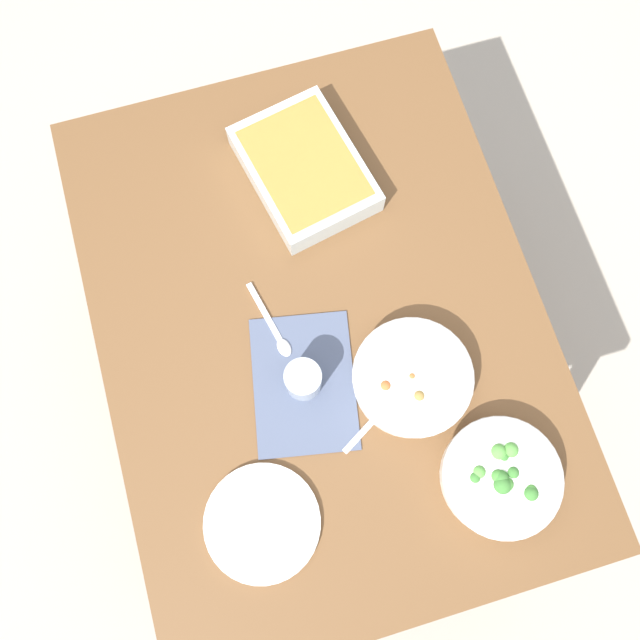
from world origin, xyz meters
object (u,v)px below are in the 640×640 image
broccoli_bowl (501,477)px  side_plate (262,523)px  stew_bowl (412,378)px  spoon_by_stew (383,409)px  drink_cup (303,380)px  baking_dish (305,169)px  spoon_spare (274,330)px  spoon_by_broccoli (477,465)px

broccoli_bowl → side_plate: bearing=-95.8°
stew_bowl → broccoli_bowl: (0.22, 0.10, -0.00)m
side_plate → spoon_by_stew: 0.31m
broccoli_bowl → drink_cup: 0.41m
baking_dish → stew_bowl: bearing=8.9°
drink_cup → spoon_spare: size_ratio=0.49×
baking_dish → drink_cup: 0.45m
drink_cup → spoon_by_stew: (0.09, 0.14, -0.03)m
drink_cup → side_plate: size_ratio=0.39×
drink_cup → spoon_spare: bearing=-167.2°
baking_dish → side_plate: bearing=-22.4°
side_plate → spoon_spare: size_ratio=1.26×
broccoli_bowl → spoon_spare: size_ratio=1.29×
broccoli_bowl → baking_dish: broccoli_bowl is taller
side_plate → spoon_spare: (-0.35, 0.12, -0.00)m
drink_cup → baking_dish: bearing=163.7°
spoon_by_stew → broccoli_bowl: bearing=42.5°
baking_dish → spoon_by_stew: baking_dish is taller
stew_bowl → side_plate: size_ratio=1.07×
baking_dish → side_plate: size_ratio=1.54×
stew_bowl → broccoli_bowl: size_ratio=1.04×
stew_bowl → side_plate: stew_bowl is taller
spoon_spare → stew_bowl: bearing=52.9°
broccoli_bowl → stew_bowl: bearing=-155.9°
broccoli_bowl → spoon_by_broccoli: size_ratio=1.57×
broccoli_bowl → spoon_by_stew: bearing=-137.5°
baking_dish → spoon_spare: bearing=-26.2°
stew_bowl → spoon_by_stew: bearing=-59.7°
drink_cup → spoon_by_stew: drink_cup is taller
stew_bowl → spoon_spare: (-0.17, -0.23, -0.03)m
spoon_by_broccoli → drink_cup: bearing=-131.8°
stew_bowl → baking_dish: size_ratio=0.69×
stew_bowl → drink_cup: bearing=-104.9°
stew_bowl → spoon_by_broccoli: size_ratio=1.63×
drink_cup → spoon_by_broccoli: bearing=48.2°
broccoli_bowl → side_plate: 0.45m
baking_dish → spoon_by_broccoli: size_ratio=2.35×
spoon_by_stew → side_plate: bearing=-64.0°
baking_dish → spoon_by_broccoli: (0.68, 0.15, -0.03)m
spoon_by_broccoli → broccoli_bowl: bearing=41.8°
side_plate → spoon_spare: side_plate is taller
spoon_spare → side_plate: bearing=-18.8°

